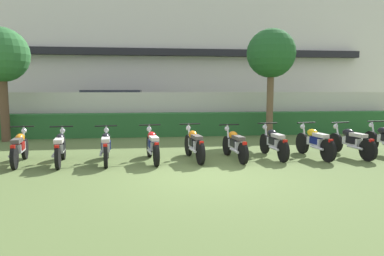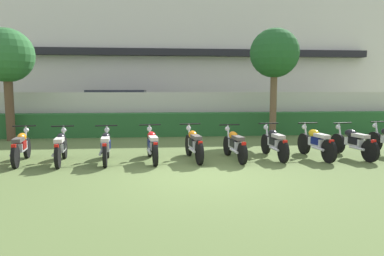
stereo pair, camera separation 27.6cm
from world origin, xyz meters
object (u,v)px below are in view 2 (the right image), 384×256
at_px(tree_near_inspector, 7,57).
at_px(motorcycle_in_row_9, 353,142).
at_px(motorcycle_in_row_1, 21,146).
at_px(motorcycle_in_row_3, 106,146).
at_px(parked_car, 120,110).
at_px(motorcycle_in_row_6, 235,144).
at_px(motorcycle_in_row_5, 194,144).
at_px(motorcycle_in_row_7, 274,142).
at_px(motorcycle_in_row_4, 152,145).
at_px(tree_far_side, 275,54).
at_px(motorcycle_in_row_2, 61,147).
at_px(motorcycle_in_row_8, 316,142).

height_order(tree_near_inspector, motorcycle_in_row_9, tree_near_inspector).
xyz_separation_m(motorcycle_in_row_1, motorcycle_in_row_3, (2.22, -0.14, 0.00)).
distance_m(parked_car, motorcycle_in_row_6, 8.66).
relative_size(motorcycle_in_row_5, motorcycle_in_row_7, 1.00).
relative_size(motorcycle_in_row_4, motorcycle_in_row_5, 0.99).
distance_m(motorcycle_in_row_7, motorcycle_in_row_9, 2.28).
xyz_separation_m(parked_car, motorcycle_in_row_7, (5.08, -7.58, -0.49)).
bearing_deg(tree_far_side, parked_car, 148.30).
distance_m(tree_near_inspector, motorcycle_in_row_7, 10.10).
height_order(tree_far_side, motorcycle_in_row_5, tree_far_side).
bearing_deg(motorcycle_in_row_6, tree_far_side, -37.92).
relative_size(motorcycle_in_row_2, motorcycle_in_row_7, 0.98).
bearing_deg(parked_car, tree_near_inspector, -136.10).
bearing_deg(motorcycle_in_row_6, tree_near_inspector, 54.37).
relative_size(tree_near_inspector, motorcycle_in_row_2, 2.26).
relative_size(motorcycle_in_row_1, motorcycle_in_row_4, 1.00).
height_order(motorcycle_in_row_1, motorcycle_in_row_3, motorcycle_in_row_3).
bearing_deg(motorcycle_in_row_8, motorcycle_in_row_4, 83.50).
xyz_separation_m(tree_near_inspector, motorcycle_in_row_4, (5.39, -4.26, -2.68)).
relative_size(tree_far_side, motorcycle_in_row_9, 2.21).
height_order(tree_near_inspector, motorcycle_in_row_3, tree_near_inspector).
bearing_deg(motorcycle_in_row_3, motorcycle_in_row_9, -95.63).
bearing_deg(parked_car, tree_far_side, -30.31).
xyz_separation_m(motorcycle_in_row_1, motorcycle_in_row_6, (5.69, -0.14, -0.00)).
bearing_deg(motorcycle_in_row_4, motorcycle_in_row_6, -98.75).
bearing_deg(motorcycle_in_row_7, motorcycle_in_row_9, -96.57).
bearing_deg(motorcycle_in_row_2, motorcycle_in_row_4, -96.78).
bearing_deg(motorcycle_in_row_7, motorcycle_in_row_1, 86.53).
xyz_separation_m(motorcycle_in_row_3, motorcycle_in_row_5, (2.35, 0.07, 0.01)).
xyz_separation_m(tree_near_inspector, motorcycle_in_row_5, (6.52, -4.22, -2.67)).
height_order(parked_car, motorcycle_in_row_4, parked_car).
height_order(motorcycle_in_row_1, motorcycle_in_row_5, motorcycle_in_row_5).
distance_m(tree_near_inspector, motorcycle_in_row_3, 6.56).
bearing_deg(tree_far_side, motorcycle_in_row_9, -74.33).
distance_m(tree_far_side, motorcycle_in_row_7, 4.80).
distance_m(tree_far_side, motorcycle_in_row_3, 7.52).
bearing_deg(motorcycle_in_row_9, motorcycle_in_row_4, 81.17).
bearing_deg(motorcycle_in_row_5, parked_car, 12.47).
height_order(tree_far_side, motorcycle_in_row_3, tree_far_side).
height_order(motorcycle_in_row_7, motorcycle_in_row_8, motorcycle_in_row_8).
height_order(parked_car, motorcycle_in_row_3, parked_car).
xyz_separation_m(motorcycle_in_row_1, motorcycle_in_row_9, (9.13, -0.14, 0.01)).
bearing_deg(parked_car, motorcycle_in_row_1, -101.77).
relative_size(motorcycle_in_row_5, motorcycle_in_row_9, 0.97).
height_order(tree_far_side, motorcycle_in_row_8, tree_far_side).
relative_size(tree_near_inspector, motorcycle_in_row_1, 2.24).
distance_m(motorcycle_in_row_3, motorcycle_in_row_8, 5.80).
distance_m(motorcycle_in_row_5, motorcycle_in_row_7, 2.28).
bearing_deg(tree_near_inspector, motorcycle_in_row_1, -64.87).
relative_size(motorcycle_in_row_3, motorcycle_in_row_9, 0.94).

